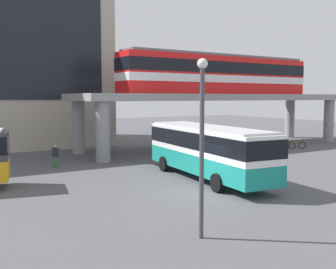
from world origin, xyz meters
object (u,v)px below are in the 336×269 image
at_px(bicycle_red, 193,154).
at_px(pedestrian_walking_across, 56,157).
at_px(bicycle_orange, 267,150).
at_px(bicycle_green, 273,152).
at_px(bus_main, 207,147).
at_px(bicycle_brown, 297,145).
at_px(train, 219,74).

relative_size(bicycle_red, pedestrian_walking_across, 1.11).
height_order(bicycle_orange, bicycle_green, same).
distance_m(bus_main, bicycle_green, 11.39).
bearing_deg(bus_main, bicycle_red, 60.79).
xyz_separation_m(bus_main, bicycle_brown, (16.02, 6.81, -1.63)).
relative_size(bus_main, bicycle_brown, 6.66).
bearing_deg(bicycle_green, bicycle_orange, 61.53).
height_order(bicycle_brown, pedestrian_walking_across, pedestrian_walking_across).
relative_size(bicycle_red, bicycle_brown, 1.06).
distance_m(train, bicycle_green, 10.21).
bearing_deg(bicycle_orange, bus_main, -152.14).
relative_size(bicycle_orange, bicycle_brown, 1.00).
xyz_separation_m(train, bicycle_brown, (5.42, -5.21, -6.86)).
xyz_separation_m(bus_main, bicycle_orange, (11.12, 5.88, -1.63)).
distance_m(bicycle_red, bicycle_orange, 7.20).
bearing_deg(bicycle_green, bus_main, -156.68).
distance_m(train, bus_main, 16.86).
bearing_deg(train, bicycle_brown, -43.87).
bearing_deg(bicycle_green, train, 88.16).
distance_m(train, bicycle_orange, 9.23).
distance_m(bus_main, pedestrian_walking_across, 11.19).
xyz_separation_m(bicycle_orange, bicycle_brown, (4.90, 0.93, 0.00)).
bearing_deg(train, bicycle_green, -91.84).
bearing_deg(bicycle_red, bicycle_brown, -2.01).
relative_size(bicycle_green, pedestrian_walking_across, 1.11).
height_order(bicycle_red, bicycle_brown, same).
bearing_deg(pedestrian_walking_across, bicycle_green, -14.81).
relative_size(train, pedestrian_walking_across, 13.17).
height_order(bus_main, bicycle_green, bus_main).
xyz_separation_m(bicycle_brown, pedestrian_walking_across, (-22.62, 2.13, 0.39)).
bearing_deg(bicycle_red, train, 36.18).
distance_m(bicycle_orange, pedestrian_walking_across, 17.99).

